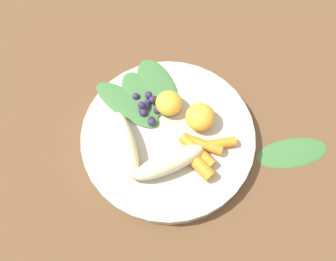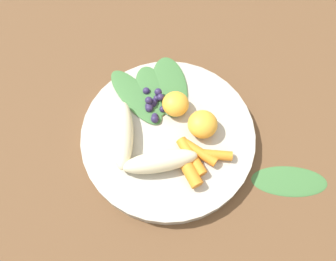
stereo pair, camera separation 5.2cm
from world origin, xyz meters
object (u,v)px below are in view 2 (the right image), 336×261
(bowl, at_px, (168,136))
(kale_leaf_stray, at_px, (290,181))
(banana_peeled_left, at_px, (160,161))
(orange_segment_near, at_px, (176,104))
(banana_peeled_right, at_px, (123,135))

(bowl, bearing_deg, kale_leaf_stray, -108.90)
(banana_peeled_left, bearing_deg, orange_segment_near, 65.84)
(kale_leaf_stray, bearing_deg, orange_segment_near, 149.76)
(bowl, bearing_deg, banana_peeled_right, 99.97)
(banana_peeled_right, bearing_deg, orange_segment_near, 121.31)
(banana_peeled_right, bearing_deg, kale_leaf_stray, 74.32)
(orange_segment_near, bearing_deg, bowl, 166.53)
(bowl, height_order, orange_segment_near, orange_segment_near)
(banana_peeled_left, relative_size, orange_segment_near, 2.62)
(orange_segment_near, bearing_deg, banana_peeled_left, 168.03)
(bowl, xyz_separation_m, kale_leaf_stray, (-0.07, -0.19, -0.01))
(kale_leaf_stray, bearing_deg, banana_peeled_right, 169.40)
(bowl, bearing_deg, orange_segment_near, -13.47)
(bowl, distance_m, kale_leaf_stray, 0.20)
(banana_peeled_left, bearing_deg, bowl, 67.09)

